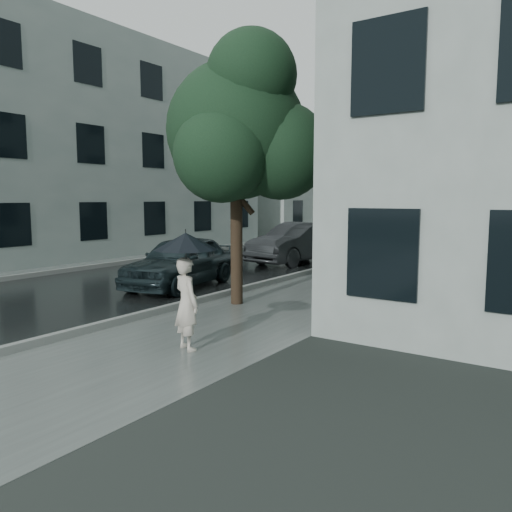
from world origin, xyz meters
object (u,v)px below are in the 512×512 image
Objects in this scene: street_tree at (239,129)px; pedestrian at (187,304)px; car_near at (181,261)px; car_far at (298,243)px; lamp_post at (339,183)px.

pedestrian is at bearing -67.29° from street_tree.
car_far is at bearing 78.84° from car_near.
street_tree is 4.42m from car_near.
car_far is at bearing -49.78° from pedestrian.
car_near is (-1.90, -6.38, -2.32)m from lamp_post.
street_tree is 8.44m from car_far.
pedestrian is 11.24m from lamp_post.
pedestrian reaches higher than car_near.
car_far is at bearing 108.99° from street_tree.
pedestrian is 11.56m from car_far.
lamp_post reaches higher than car_far.
pedestrian is 0.37× the size of car_near.
street_tree is 1.15× the size of lamp_post.
car_far is (-4.00, 10.85, -0.00)m from pedestrian.
lamp_post is 1.13× the size of car_far.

